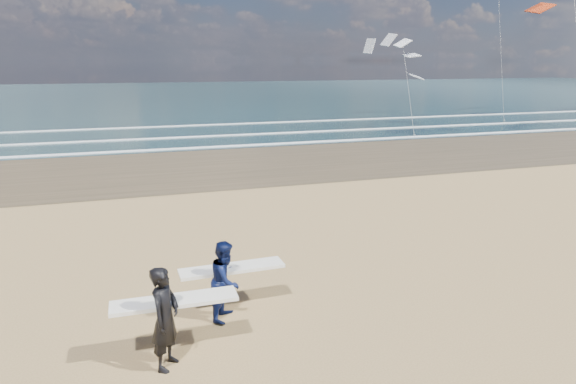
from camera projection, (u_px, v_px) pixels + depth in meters
name	position (u px, v px, depth m)	size (l,w,h in m)	color
wet_sand_strip	(476.00, 147.00, 31.39)	(220.00, 12.00, 0.01)	#4B3D28
ocean	(256.00, 94.00, 81.17)	(220.00, 100.00, 0.02)	#183336
foam_breakers	(394.00, 127.00, 40.69)	(220.00, 11.70, 0.05)	white
surfer_near	(166.00, 316.00, 8.73)	(2.21, 1.03, 1.84)	black
surfer_far	(226.00, 279.00, 10.44)	(2.21, 1.15, 1.66)	#0A143D
kite_0	(576.00, 23.00, 32.51)	(6.99, 4.87, 12.68)	slate
kite_1	(407.00, 75.00, 37.84)	(5.53, 4.71, 7.54)	slate
kite_5	(500.00, 34.00, 45.66)	(5.16, 4.67, 14.09)	slate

